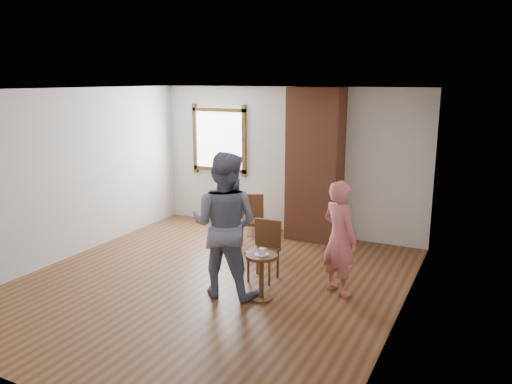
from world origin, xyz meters
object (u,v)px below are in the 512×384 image
(dining_chair_left, at_px, (251,217))
(man, at_px, (225,225))
(person_pink, at_px, (339,238))
(stoneware_crock, at_px, (254,221))
(side_table, at_px, (262,269))
(dining_chair_right, at_px, (265,246))

(dining_chair_left, distance_m, man, 2.02)
(dining_chair_left, bearing_deg, person_pink, -56.73)
(dining_chair_left, bearing_deg, stoneware_crock, 88.08)
(stoneware_crock, relative_size, side_table, 0.75)
(side_table, relative_size, man, 0.32)
(person_pink, bearing_deg, side_table, 67.21)
(stoneware_crock, bearing_deg, dining_chair_left, -68.04)
(man, relative_size, person_pink, 1.24)
(stoneware_crock, xyz_separation_m, dining_chair_left, (0.24, -0.60, 0.26))
(side_table, relative_size, person_pink, 0.40)
(dining_chair_right, bearing_deg, side_table, -70.79)
(dining_chair_left, height_order, dining_chair_right, dining_chair_left)
(dining_chair_left, height_order, side_table, dining_chair_left)
(dining_chair_left, xyz_separation_m, dining_chair_right, (0.81, -1.17, -0.02))
(dining_chair_left, distance_m, dining_chair_right, 1.43)
(stoneware_crock, height_order, side_table, side_table)
(dining_chair_right, distance_m, side_table, 0.71)
(dining_chair_right, relative_size, man, 0.44)
(side_table, distance_m, person_pink, 1.07)
(dining_chair_right, distance_m, man, 0.88)
(stoneware_crock, distance_m, dining_chair_left, 0.70)
(man, bearing_deg, dining_chair_right, -114.90)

